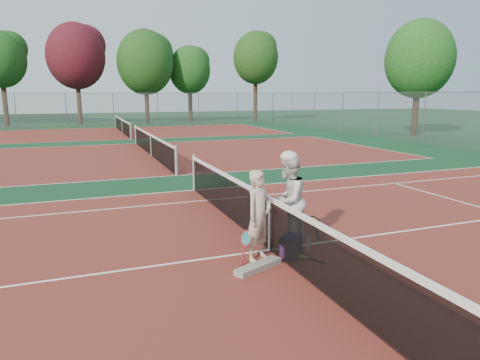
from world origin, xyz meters
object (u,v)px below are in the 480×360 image
object	(u,v)px
net_main	(270,224)
player_b	(288,201)
sports_bag_navy	(291,245)
racket_spare	(302,257)
racket_red	(246,247)
sports_bag_purple	(289,252)
racket_black_held	(314,229)
player_a	(259,216)
water_bottle	(308,243)

from	to	relation	value
net_main	player_b	xyz separation A→B (m)	(0.42, 0.12, 0.38)
player_b	sports_bag_navy	size ratio (longest dim) A/B	4.13
net_main	racket_spare	size ratio (longest dim) A/B	18.30
racket_red	sports_bag_purple	world-z (taller)	racket_red
player_b	racket_red	distance (m)	1.33
racket_black_held	racket_spare	bearing A→B (deg)	12.65
racket_spare	sports_bag_navy	size ratio (longest dim) A/B	1.39
racket_spare	sports_bag_navy	distance (m)	0.31
racket_red	sports_bag_navy	distance (m)	0.94
net_main	sports_bag_navy	distance (m)	0.53
player_b	racket_red	xyz separation A→B (m)	(-1.06, -0.53, -0.60)
player_a	sports_bag_navy	distance (m)	0.92
player_b	racket_spare	size ratio (longest dim) A/B	2.97
racket_spare	water_bottle	distance (m)	0.41
net_main	player_a	distance (m)	0.59
racket_black_held	water_bottle	bearing A→B (deg)	13.23
net_main	racket_red	world-z (taller)	net_main
net_main	racket_red	distance (m)	0.79
player_a	racket_red	xyz separation A→B (m)	(-0.26, -0.06, -0.52)
player_a	player_b	world-z (taller)	player_b
player_a	water_bottle	world-z (taller)	player_a
racket_black_held	racket_spare	world-z (taller)	racket_black_held
player_a	racket_spare	bearing A→B (deg)	-43.74
racket_spare	water_bottle	world-z (taller)	water_bottle
net_main	sports_bag_purple	xyz separation A→B (m)	(0.12, -0.54, -0.38)
water_bottle	net_main	bearing A→B (deg)	158.01
racket_red	sports_bag_navy	size ratio (longest dim) A/B	1.33
net_main	racket_black_held	size ratio (longest dim) A/B	19.95
net_main	racket_black_held	world-z (taller)	net_main
player_a	racket_red	world-z (taller)	player_a
water_bottle	racket_black_held	bearing A→B (deg)	46.47
player_a	sports_bag_purple	xyz separation A→B (m)	(0.49, -0.19, -0.67)
player_b	water_bottle	bearing A→B (deg)	81.47
player_b	racket_black_held	bearing A→B (deg)	134.56
player_b	water_bottle	size ratio (longest dim) A/B	5.93
player_a	sports_bag_purple	size ratio (longest dim) A/B	4.96
player_b	sports_bag_navy	xyz separation A→B (m)	(-0.14, -0.42, -0.72)
player_b	racket_spare	bearing A→B (deg)	46.86
net_main	racket_red	bearing A→B (deg)	-147.60
net_main	player_a	size ratio (longest dim) A/B	6.84
racket_red	racket_black_held	distance (m)	1.70
racket_black_held	racket_red	bearing A→B (deg)	-16.91
player_b	water_bottle	xyz separation A→B (m)	(0.24, -0.39, -0.74)
racket_spare	sports_bag_purple	bearing A→B (deg)	59.13
racket_spare	sports_bag_navy	world-z (taller)	sports_bag_navy
water_bottle	player_a	bearing A→B (deg)	-175.88
racket_spare	net_main	bearing A→B (deg)	6.98
player_b	racket_spare	xyz separation A→B (m)	(-0.03, -0.67, -0.88)
water_bottle	racket_red	bearing A→B (deg)	-174.06
racket_red	sports_bag_navy	world-z (taller)	racket_red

